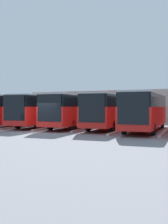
% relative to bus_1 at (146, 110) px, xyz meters
% --- Properties ---
extents(ground_plane, '(600.00, 600.00, 0.00)m').
position_rel_bus_1_xyz_m(ground_plane, '(7.47, 5.43, -1.89)').
color(ground_plane, gray).
extents(curb_divider_0, '(0.96, 7.59, 0.15)m').
position_rel_bus_1_xyz_m(curb_divider_0, '(-1.86, 1.28, -1.81)').
color(curb_divider_0, '#B2B2AD').
rests_on(curb_divider_0, ground_plane).
extents(bus_1, '(3.66, 12.26, 3.39)m').
position_rel_bus_1_xyz_m(bus_1, '(0.00, 0.00, 0.00)').
color(bus_1, red).
rests_on(bus_1, ground_plane).
extents(curb_divider_1, '(0.96, 7.59, 0.15)m').
position_rel_bus_1_xyz_m(curb_divider_1, '(1.87, 1.79, -1.81)').
color(curb_divider_1, '#B2B2AD').
rests_on(curb_divider_1, ground_plane).
extents(bus_2, '(3.66, 12.26, 3.39)m').
position_rel_bus_1_xyz_m(bus_2, '(3.73, -1.14, 0.00)').
color(bus_2, red).
rests_on(bus_2, ground_plane).
extents(curb_divider_2, '(0.96, 7.59, 0.15)m').
position_rel_bus_1_xyz_m(curb_divider_2, '(5.60, 0.64, -1.81)').
color(curb_divider_2, '#B2B2AD').
rests_on(curb_divider_2, ground_plane).
extents(bus_3, '(3.66, 12.26, 3.39)m').
position_rel_bus_1_xyz_m(bus_3, '(7.46, -0.69, 0.00)').
color(bus_3, red).
rests_on(bus_3, ground_plane).
extents(curb_divider_3, '(0.96, 7.59, 0.15)m').
position_rel_bus_1_xyz_m(curb_divider_3, '(9.33, 1.10, -1.81)').
color(curb_divider_3, '#B2B2AD').
rests_on(curb_divider_3, ground_plane).
extents(bus_4, '(3.66, 12.26, 3.39)m').
position_rel_bus_1_xyz_m(bus_4, '(11.20, -0.60, 0.00)').
color(bus_4, red).
rests_on(bus_4, ground_plane).
extents(curb_divider_4, '(0.96, 7.59, 0.15)m').
position_rel_bus_1_xyz_m(curb_divider_4, '(13.06, 1.18, -1.81)').
color(curb_divider_4, '#B2B2AD').
rests_on(curb_divider_4, ground_plane).
extents(bus_5, '(3.66, 12.26, 3.39)m').
position_rel_bus_1_xyz_m(bus_5, '(14.93, -0.88, 0.00)').
color(bus_5, red).
rests_on(bus_5, ground_plane).
extents(station_building, '(29.96, 11.27, 4.54)m').
position_rel_bus_1_xyz_m(station_building, '(7.47, -17.42, 0.42)').
color(station_building, '#A8A399').
rests_on(station_building, ground_plane).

